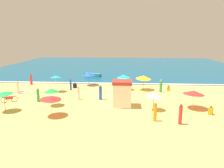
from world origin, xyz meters
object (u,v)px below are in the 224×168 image
object	(u,v)px
beach_umbrella_3	(89,74)
beach_umbrella_8	(4,93)
beachgoer_5	(78,94)
beachgoer_8	(211,111)
beachgoer_7	(118,87)
beachgoer_10	(38,95)
beachgoer_2	(18,88)
beachgoer_9	(180,114)
beachgoer_3	(75,86)
lifeguard_cabana	(122,93)
beach_umbrella_1	(144,77)
beach_umbrella_2	(51,90)
beach_umbrella_0	(154,95)
beach_umbrella_6	(56,77)
beach_umbrella_7	(124,76)
beachgoer_1	(31,79)
beach_umbrella_4	(51,98)
beachgoer_4	(71,84)
small_boat_0	(93,75)
beachgoer_0	(161,86)
beach_umbrella_5	(194,92)
beachgoer_11	(168,88)
beachgoer_12	(100,93)
parked_bicycle	(9,99)
beachgoer_6	(155,112)

from	to	relation	value
beach_umbrella_3	beach_umbrella_8	xyz separation A→B (m)	(-6.63, -12.52, 0.11)
beachgoer_5	beachgoer_8	xyz separation A→B (m)	(14.18, -4.15, -0.38)
beachgoer_7	beachgoer_10	size ratio (longest dim) A/B	0.94
beachgoer_2	beachgoer_9	bearing A→B (deg)	-25.32
beachgoer_3	beachgoer_5	xyz separation A→B (m)	(1.89, -6.02, 0.42)
lifeguard_cabana	beachgoer_3	xyz separation A→B (m)	(-7.25, 8.02, -1.10)
beach_umbrella_1	beach_umbrella_2	world-z (taller)	beach_umbrella_1
beach_umbrella_0	beach_umbrella_2	size ratio (longest dim) A/B	0.96
beach_umbrella_6	beachgoer_8	world-z (taller)	beach_umbrella_6
beach_umbrella_0	beach_umbrella_7	bearing A→B (deg)	110.52
beachgoer_1	beachgoer_8	distance (m)	26.60
lifeguard_cabana	beachgoer_3	world-z (taller)	lifeguard_cabana
beach_umbrella_4	beachgoer_3	distance (m)	11.62
beach_umbrella_7	beachgoer_7	world-z (taller)	beach_umbrella_7
beach_umbrella_1	beachgoer_9	xyz separation A→B (m)	(2.28, -12.38, -0.96)
beach_umbrella_1	beachgoer_1	xyz separation A→B (m)	(-17.79, 2.36, -1.03)
beach_umbrella_7	beachgoer_4	distance (m)	7.73
beachgoer_4	small_boat_0	world-z (taller)	beachgoer_4
beach_umbrella_2	beachgoer_0	distance (m)	14.81
beachgoer_8	small_boat_0	size ratio (longest dim) A/B	0.28
beach_umbrella_2	beachgoer_4	world-z (taller)	beach_umbrella_2
beach_umbrella_5	beachgoer_2	xyz separation A→B (m)	(-21.84, 4.75, -0.95)
beachgoer_3	beachgoer_7	size ratio (longest dim) A/B	0.54
beach_umbrella_1	beach_umbrella_6	size ratio (longest dim) A/B	1.29
beach_umbrella_7	beach_umbrella_5	bearing A→B (deg)	-46.19
beachgoer_4	beachgoer_11	bearing A→B (deg)	2.35
beach_umbrella_3	beachgoer_12	bearing A→B (deg)	-70.38
beach_umbrella_8	beachgoer_1	xyz separation A→B (m)	(-2.80, 12.48, -1.09)
beachgoer_0	beachgoer_8	size ratio (longest dim) A/B	1.90
beachgoer_1	beachgoer_9	world-z (taller)	beachgoer_9
beachgoer_0	beachgoer_8	distance (m)	9.33
beachgoer_0	beachgoer_3	size ratio (longest dim) A/B	2.03
beach_umbrella_1	beach_umbrella_5	bearing A→B (deg)	-59.43
parked_bicycle	beachgoer_6	distance (m)	17.02
parked_bicycle	beachgoer_4	bearing A→B (deg)	47.65
small_boat_0	beachgoer_11	bearing A→B (deg)	-39.14
beach_umbrella_5	parked_bicycle	bearing A→B (deg)	177.89
parked_bicycle	beachgoer_11	world-z (taller)	beachgoer_11
beach_umbrella_6	parked_bicycle	distance (m)	6.87
beach_umbrella_3	small_boat_0	size ratio (longest dim) A/B	0.72
beach_umbrella_7	beachgoer_3	xyz separation A→B (m)	(-7.30, 0.49, -1.64)
beachgoer_5	beachgoer_10	size ratio (longest dim) A/B	0.98
lifeguard_cabana	parked_bicycle	world-z (taller)	lifeguard_cabana
beachgoer_12	beachgoer_2	bearing A→B (deg)	169.76
beach_umbrella_1	beach_umbrella_2	size ratio (longest dim) A/B	1.53
beach_umbrella_2	beachgoer_3	distance (m)	8.55
beach_umbrella_4	beach_umbrella_6	world-z (taller)	beach_umbrella_6
beach_umbrella_2	beachgoer_0	bearing A→B (deg)	27.61
beach_umbrella_7	beachgoer_1	xyz separation A→B (m)	(-14.92, 2.42, -1.17)
beach_umbrella_7	beachgoer_2	world-z (taller)	beach_umbrella_7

